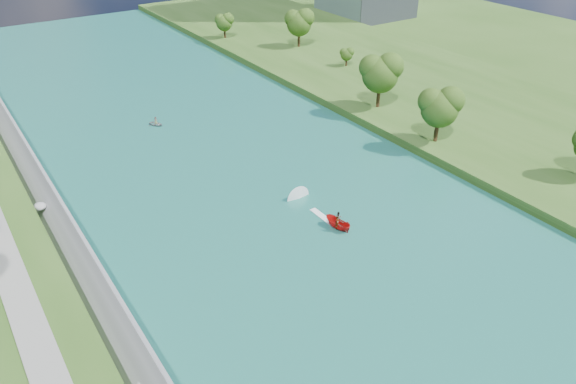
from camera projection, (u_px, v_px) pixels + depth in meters
ground at (349, 271)px, 64.17m from camera, size 260.00×260.00×0.00m
river_water at (259, 196)px, 78.51m from camera, size 55.00×240.00×0.10m
berm_east at (493, 115)px, 101.70m from camera, size 44.00×240.00×1.50m
riprap_bank at (70, 250)px, 64.69m from camera, size 3.86×236.00×4.05m
riverside_path at (3, 253)px, 61.28m from camera, size 3.00×200.00×0.10m
trees_east at (406, 82)px, 100.01m from camera, size 18.42×134.65×11.70m
motorboat at (329, 218)px, 72.55m from camera, size 3.60×18.82×2.10m
raft at (156, 123)px, 99.43m from camera, size 3.02×3.34×1.50m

